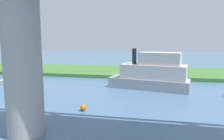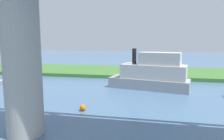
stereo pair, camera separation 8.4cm
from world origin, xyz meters
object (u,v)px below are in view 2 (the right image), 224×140
(person_on_bank, at_px, (136,70))
(motorboat_white, at_px, (152,74))
(marker_buoy, at_px, (83,108))
(bridge_pylon, at_px, (22,62))
(houseboat_blue, at_px, (15,82))
(mooring_post, at_px, (147,72))

(person_on_bank, relative_size, motorboat_white, 0.15)
(person_on_bank, bearing_deg, marker_buoy, 80.52)
(bridge_pylon, bearing_deg, motorboat_white, -117.26)
(houseboat_blue, bearing_deg, marker_buoy, 147.67)
(marker_buoy, bearing_deg, person_on_bank, -99.48)
(mooring_post, height_order, motorboat_white, motorboat_white)
(bridge_pylon, xyz_separation_m, person_on_bank, (-4.55, -20.64, -3.09))
(bridge_pylon, relative_size, marker_buoy, 17.18)
(bridge_pylon, bearing_deg, person_on_bank, -102.42)
(bridge_pylon, xyz_separation_m, mooring_post, (-6.26, -19.82, -3.24))
(bridge_pylon, height_order, marker_buoy, bridge_pylon)
(motorboat_white, xyz_separation_m, houseboat_blue, (16.45, 1.84, -1.19))
(person_on_bank, bearing_deg, motorboat_white, 109.43)
(bridge_pylon, relative_size, mooring_post, 7.81)
(bridge_pylon, bearing_deg, houseboat_blue, -51.35)
(mooring_post, bearing_deg, houseboat_blue, 27.12)
(mooring_post, xyz_separation_m, marker_buoy, (4.38, 15.19, -0.80))
(mooring_post, distance_m, houseboat_blue, 17.63)
(mooring_post, relative_size, motorboat_white, 0.12)
(mooring_post, height_order, houseboat_blue, mooring_post)
(motorboat_white, distance_m, marker_buoy, 10.46)
(bridge_pylon, distance_m, person_on_bank, 21.36)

